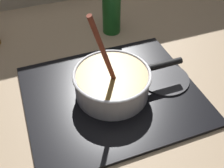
# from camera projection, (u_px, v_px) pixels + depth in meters

# --- Properties ---
(ground) EXTENTS (2.40, 1.60, 0.04)m
(ground) POSITION_uv_depth(u_px,v_px,m) (96.00, 120.00, 0.85)
(ground) COLOR #9E8466
(hob_plate) EXTENTS (0.56, 0.48, 0.01)m
(hob_plate) POSITION_uv_depth(u_px,v_px,m) (112.00, 94.00, 0.90)
(hob_plate) COLOR black
(hob_plate) RESTS_ON ground
(burner_ring) EXTENTS (0.17, 0.17, 0.01)m
(burner_ring) POSITION_uv_depth(u_px,v_px,m) (112.00, 92.00, 0.89)
(burner_ring) COLOR #592D0C
(burner_ring) RESTS_ON hob_plate
(spare_burner) EXTENTS (0.17, 0.17, 0.01)m
(spare_burner) POSITION_uv_depth(u_px,v_px,m) (165.00, 79.00, 0.94)
(spare_burner) COLOR #262628
(spare_burner) RESTS_ON hob_plate
(cooking_pan) EXTENTS (0.37, 0.25, 0.33)m
(cooking_pan) POSITION_uv_depth(u_px,v_px,m) (112.00, 83.00, 0.86)
(cooking_pan) COLOR silver
(cooking_pan) RESTS_ON hob_plate
(oil_bottle) EXTENTS (0.08, 0.08, 0.26)m
(oil_bottle) POSITION_uv_depth(u_px,v_px,m) (111.00, 8.00, 1.11)
(oil_bottle) COLOR #19591E
(oil_bottle) RESTS_ON ground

